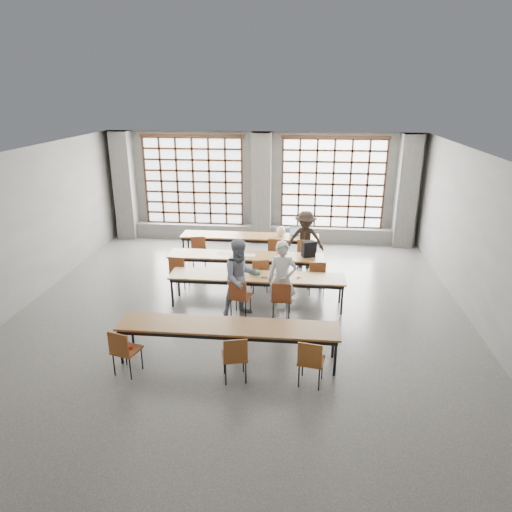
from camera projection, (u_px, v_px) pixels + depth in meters
The scene contains 41 objects.
floor at pixel (241, 313), 10.22m from camera, with size 11.00×11.00×0.00m, color #4D4D4B.
ceiling at pixel (239, 155), 9.02m from camera, with size 11.00×11.00×0.00m, color silver.
wall_back at pixel (262, 187), 14.76m from camera, with size 10.00×10.00×0.00m, color #5B5B59.
wall_front at pixel (165, 411), 4.48m from camera, with size 10.00×10.00×0.00m, color #5B5B59.
wall_left at pixel (16, 232), 10.09m from camera, with size 11.00×11.00×0.00m, color #5B5B59.
wall_right at pixel (486, 247), 9.15m from camera, with size 11.00×11.00×0.00m, color #5B5B59.
column_left at pixel (125, 186), 14.92m from camera, with size 0.60×0.55×3.50m, color #545452.
column_mid at pixel (262, 189), 14.50m from camera, with size 0.60×0.55×3.50m, color #545452.
column_right at pixel (406, 192), 14.08m from camera, with size 0.60×0.55×3.50m, color #545452.
window_left at pixel (193, 182), 14.85m from camera, with size 3.32×0.12×3.00m.
window_right at pixel (333, 184), 14.43m from camera, with size 3.32×0.12×3.00m.
sill_ledge at pixel (262, 233), 15.09m from camera, with size 9.80×0.35×0.50m, color #545452.
desk_row_a at pixel (250, 237), 13.29m from camera, with size 4.00×0.70×0.73m.
desk_row_b at pixel (246, 257), 11.71m from camera, with size 4.00×0.70×0.73m.
desk_row_c at pixel (257, 278), 10.41m from camera, with size 4.00×0.70×0.73m.
desk_row_d at pixel (228, 328), 8.23m from camera, with size 4.00×0.70×0.73m.
chair_back_left at pixel (199, 247), 12.88m from camera, with size 0.48×0.49×0.88m.
chair_back_mid at pixel (276, 250), 12.67m from camera, with size 0.45×0.45×0.88m.
chair_back_right at pixel (305, 250), 12.60m from camera, with size 0.44×0.45×0.88m.
chair_mid_left at pixel (178, 269), 11.32m from camera, with size 0.45×0.46×0.88m.
chair_mid_centre at pixel (260, 272), 11.13m from camera, with size 0.51×0.52×0.88m.
chair_mid_right at pixel (317, 274), 11.00m from camera, with size 0.45×0.46×0.88m.
chair_front_left at pixel (240, 294), 9.90m from camera, with size 0.50×0.50×0.88m.
chair_front_right at pixel (282, 296), 9.81m from camera, with size 0.43×0.43×0.88m.
chair_near_left at pixel (123, 348), 7.85m from camera, with size 0.52×0.52×0.88m.
chair_near_mid at pixel (235, 354), 7.66m from camera, with size 0.51×0.51×0.88m.
chair_near_right at pixel (311, 358), 7.54m from camera, with size 0.49×0.49×0.88m.
student_male at pixel (282, 280), 9.82m from camera, with size 0.63×0.41×1.73m, color silver.
student_female at pixel (241, 278), 9.90m from camera, with size 0.85×0.66×1.75m, color #172447.
student_back at pixel (305, 240), 12.62m from camera, with size 1.05×0.60×1.62m, color black.
laptop_front at pixel (281, 272), 10.42m from camera, with size 0.40×0.36×0.26m.
laptop_back at pixel (296, 234), 13.22m from camera, with size 0.42×0.38×0.26m.
mouse at pixel (299, 277), 10.27m from camera, with size 0.10×0.06×0.04m, color white.
green_box at pixel (255, 272), 10.45m from camera, with size 0.25×0.09×0.09m, color green.
phone at pixel (264, 277), 10.27m from camera, with size 0.13×0.06×0.01m, color black.
paper_sheet_a at pixel (223, 253), 11.79m from camera, with size 0.30×0.21×0.00m, color white.
paper_sheet_b at pixel (234, 255), 11.67m from camera, with size 0.30×0.21×0.00m, color white.
paper_sheet_c at pixel (249, 255), 11.68m from camera, with size 0.30×0.21×0.00m, color silver.
backpack at pixel (309, 249), 11.52m from camera, with size 0.32×0.20×0.40m, color black.
plastic_bag at pixel (281, 231), 13.18m from camera, with size 0.26×0.21×0.29m, color white.
red_pouch at pixel (127, 347), 7.93m from camera, with size 0.20×0.08×0.06m, color #A62414.
Camera 1 is at (1.26, -9.08, 4.72)m, focal length 32.00 mm.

